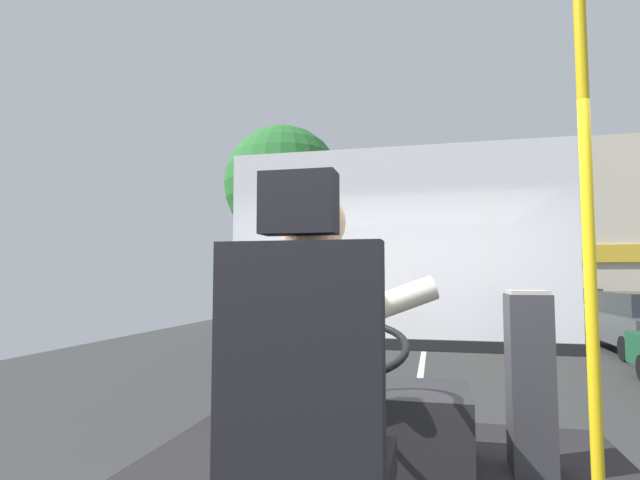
# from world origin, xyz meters

# --- Properties ---
(ground) EXTENTS (18.00, 44.00, 0.06)m
(ground) POSITION_xyz_m (0.00, 8.80, -0.02)
(ground) COLOR #343434
(driver_seat) EXTENTS (0.48, 0.48, 1.30)m
(driver_seat) POSITION_xyz_m (-0.09, -0.53, 1.39)
(driver_seat) COLOR black
(driver_seat) RESTS_ON bus_floor
(bus_driver) EXTENTS (0.80, 0.56, 0.84)m
(bus_driver) POSITION_xyz_m (-0.09, -0.41, 1.59)
(bus_driver) COLOR #332D28
(bus_driver) RESTS_ON driver_seat
(steering_console) EXTENTS (1.10, 0.94, 0.77)m
(steering_console) POSITION_xyz_m (-0.09, 0.71, 1.07)
(steering_console) COLOR black
(steering_console) RESTS_ON bus_floor
(handrail_pole) EXTENTS (0.04, 0.04, 2.25)m
(handrail_pole) POSITION_xyz_m (0.84, -0.01, 1.97)
(handrail_pole) COLOR gold
(handrail_pole) RESTS_ON bus_floor
(fare_box) EXTENTS (0.21, 0.26, 0.92)m
(fare_box) POSITION_xyz_m (0.76, 0.78, 1.30)
(fare_box) COLOR #333338
(fare_box) RESTS_ON bus_floor
(windshield_panel) EXTENTS (2.50, 0.08, 1.48)m
(windshield_panel) POSITION_xyz_m (0.00, 1.62, 1.89)
(windshield_panel) COLOR silver
(street_tree) EXTENTS (3.25, 3.25, 6.01)m
(street_tree) POSITION_xyz_m (-3.79, 11.00, 4.37)
(street_tree) COLOR #4C3828
(street_tree) RESTS_ON ground
(shop_building) EXTENTS (10.33, 5.99, 6.76)m
(shop_building) POSITION_xyz_m (6.11, 19.61, 3.38)
(shop_building) COLOR #BCB29E
(shop_building) RESTS_ON ground
(parked_car_silver) EXTENTS (2.02, 4.18, 1.43)m
(parked_car_silver) POSITION_xyz_m (4.73, 16.84, 0.74)
(parked_car_silver) COLOR silver
(parked_car_silver) RESTS_ON ground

